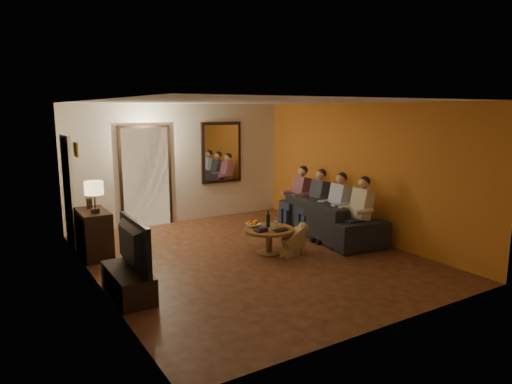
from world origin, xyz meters
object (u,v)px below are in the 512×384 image
dog (294,239)px  wine_bottle (268,218)px  table_lamp (94,197)px  person_a (359,215)px  bowl (253,225)px  person_b (336,209)px  person_c (316,204)px  dresser (94,234)px  tv_stand (128,283)px  tv (126,245)px  sofa (330,217)px  coffee_table (269,241)px  laptop (283,230)px  person_d (298,199)px

dog → wine_bottle: size_ratio=1.81×
table_lamp → person_a: 4.57m
bowl → person_b: bearing=-5.7°
person_c → dog: (-1.24, -0.95, -0.32)m
dresser → tv_stand: (0.00, -1.97, -0.22)m
table_lamp → person_c: size_ratio=0.45×
person_b → dresser: bearing=161.9°
tv → person_b: size_ratio=0.97×
dresser → bowl: bearing=-26.1°
person_c → bowl: size_ratio=4.63×
sofa → person_b: size_ratio=2.14×
person_b → wine_bottle: (-1.52, 0.05, 0.01)m
tv_stand → person_c: size_ratio=0.93×
tv_stand → dog: (2.95, 0.25, 0.09)m
dresser → tv: size_ratio=0.77×
dresser → tv: bearing=-90.0°
dresser → person_a: (4.19, -1.97, 0.20)m
coffee_table → laptop: 0.38m
person_c → person_d: (0.00, 0.60, 0.00)m
sofa → dog: bearing=124.5°
table_lamp → tv_stand: table_lamp is taller
dog → coffee_table: dog is taller
person_b → tv: bearing=-171.8°
sofa → wine_bottle: bearing=107.4°
wine_bottle → laptop: wine_bottle is taller
person_a → laptop: size_ratio=3.65×
laptop → person_a: bearing=-24.3°
tv_stand → person_b: person_b is taller
sofa → person_b: person_b is taller
coffee_table → wine_bottle: size_ratio=2.85×
bowl → wine_bottle: (0.23, -0.12, 0.12)m
tv_stand → dog: dog is taller
tv_stand → wine_bottle: size_ratio=3.60×
person_c → wine_bottle: person_c is taller
wine_bottle → person_b: bearing=-2.0°
person_a → wine_bottle: 1.66m
person_a → bowl: (-1.75, 0.77, -0.12)m
dresser → bowl: size_ratio=3.48×
wine_bottle → tv_stand: bearing=-166.2°
person_d → laptop: 2.12m
tv → sofa: size_ratio=0.46×
tv → person_a: size_ratio=0.97×
person_c → bowl: 1.81m
tv_stand → person_d: bearing=23.3°
tv → person_d: bearing=-66.7°
person_c → person_b: bearing=-90.0°
dresser → person_b: person_b is taller
person_d → dresser: bearing=177.7°
person_b → wine_bottle: person_b is taller
coffee_table → table_lamp: bearing=155.5°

